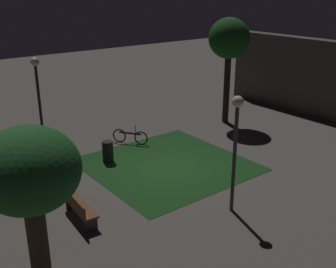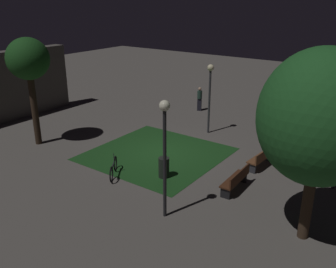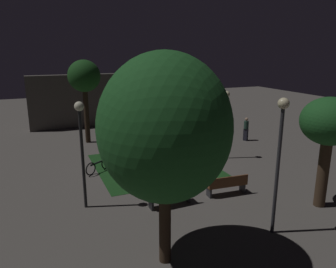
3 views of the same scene
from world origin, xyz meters
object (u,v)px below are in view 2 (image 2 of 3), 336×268
bench_near_trees (236,179)px  lamp_post_near_wall (210,86)px  bench_back_row (262,157)px  lamp_post_plaza_east (165,139)px  tree_back_left (320,118)px  trash_bin (164,168)px  tree_back_right (28,61)px  bicycle (113,168)px  pedestrian (200,98)px

bench_near_trees → lamp_post_near_wall: lamp_post_near_wall is taller
bench_back_row → lamp_post_plaza_east: lamp_post_plaza_east is taller
tree_back_left → trash_bin: bearing=82.9°
tree_back_left → lamp_post_plaza_east: (-1.62, 4.31, -1.11)m
tree_back_left → lamp_post_near_wall: tree_back_left is taller
tree_back_left → bench_back_row: bearing=36.9°
bench_back_row → tree_back_left: tree_back_left is taller
tree_back_right → bicycle: bearing=-94.1°
bench_back_row → tree_back_left: (-4.13, -3.10, 3.52)m
tree_back_left → tree_back_right: bearing=89.9°
lamp_post_plaza_east → pedestrian: size_ratio=2.62×
bench_back_row → pedestrian: size_ratio=1.14×
tree_back_right → lamp_post_near_wall: 9.36m
tree_back_right → bicycle: (-0.42, -5.78, -3.97)m
tree_back_right → lamp_post_near_wall: (6.63, -6.40, -1.62)m
bicycle → tree_back_right: bearing=85.9°
pedestrian → tree_back_left: bearing=-135.3°
bench_back_row → tree_back_left: bearing=-143.1°
tree_back_right → trash_bin: tree_back_right is taller
lamp_post_near_wall → pedestrian: (3.41, 2.65, -1.84)m
tree_back_right → lamp_post_plaza_east: 9.66m
bicycle → lamp_post_near_wall: bearing=-5.0°
bench_back_row → lamp_post_near_wall: (2.52, 4.22, 2.21)m
tree_back_right → lamp_post_plaza_east: bearing=-99.9°
lamp_post_near_wall → pedestrian: size_ratio=2.40×
bench_near_trees → tree_back_right: tree_back_right is taller
lamp_post_plaza_east → trash_bin: 3.85m
tree_back_left → bicycle: tree_back_left is taller
tree_back_left → bicycle: 8.75m
bench_back_row → lamp_post_plaza_east: size_ratio=0.43×
lamp_post_near_wall → trash_bin: lamp_post_near_wall is taller
bench_near_trees → bicycle: (-1.91, 4.84, -0.14)m
bench_back_row → tree_back_right: (-4.11, 10.62, 3.83)m
tree_back_right → lamp_post_plaza_east: tree_back_right is taller
tree_back_left → trash_bin: (0.75, 6.10, -3.56)m
bench_near_trees → tree_back_left: (-1.51, -3.10, 3.52)m
bench_back_row → pedestrian: bearing=49.2°
bench_back_row → trash_bin: size_ratio=2.04×
bench_near_trees → tree_back_right: 11.39m
tree_back_left → lamp_post_plaza_east: bearing=110.6°
bench_near_trees → bench_back_row: (2.62, 0.00, 0.00)m
bench_near_trees → bench_back_row: size_ratio=0.99×
lamp_post_near_wall → tree_back_right: bearing=136.0°
bicycle → pedestrian: size_ratio=0.91×
bench_back_row → bicycle: size_ratio=1.25×
lamp_post_near_wall → bench_near_trees: bearing=-140.6°
tree_back_left → tree_back_right: 13.73m
bench_back_row → lamp_post_near_wall: 5.39m
lamp_post_plaza_east → lamp_post_near_wall: size_ratio=1.09×
tree_back_left → pedestrian: tree_back_left is taller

